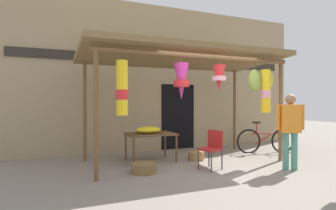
{
  "coord_description": "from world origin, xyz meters",
  "views": [
    {
      "loc": [
        -3.23,
        -5.25,
        1.48
      ],
      "look_at": [
        -0.55,
        1.08,
        1.39
      ],
      "focal_mm": 29.52,
      "sensor_mm": 36.0,
      "label": 1
    }
  ],
  "objects_px": {
    "wicker_basket_by_table": "(144,168)",
    "vendor_in_orange": "(290,125)",
    "flower_heap_on_table": "(149,130)",
    "parked_bicycle": "(266,140)",
    "wicker_basket_spare": "(196,156)",
    "folding_chair": "(212,146)",
    "display_table": "(151,136)"
  },
  "relations": [
    {
      "from": "parked_bicycle",
      "to": "vendor_in_orange",
      "type": "bearing_deg",
      "value": -118.51
    },
    {
      "from": "display_table",
      "to": "wicker_basket_by_table",
      "type": "height_order",
      "value": "display_table"
    },
    {
      "from": "wicker_basket_spare",
      "to": "wicker_basket_by_table",
      "type": "bearing_deg",
      "value": -157.61
    },
    {
      "from": "wicker_basket_spare",
      "to": "vendor_in_orange",
      "type": "xyz_separation_m",
      "value": [
        1.37,
        -1.66,
        0.86
      ]
    },
    {
      "from": "folding_chair",
      "to": "vendor_in_orange",
      "type": "distance_m",
      "value": 1.72
    },
    {
      "from": "folding_chair",
      "to": "wicker_basket_by_table",
      "type": "bearing_deg",
      "value": 169.52
    },
    {
      "from": "wicker_basket_spare",
      "to": "parked_bicycle",
      "type": "xyz_separation_m",
      "value": [
        2.35,
        0.13,
        0.24
      ]
    },
    {
      "from": "display_table",
      "to": "vendor_in_orange",
      "type": "height_order",
      "value": "vendor_in_orange"
    },
    {
      "from": "wicker_basket_spare",
      "to": "vendor_in_orange",
      "type": "height_order",
      "value": "vendor_in_orange"
    },
    {
      "from": "wicker_basket_spare",
      "to": "parked_bicycle",
      "type": "bearing_deg",
      "value": 3.06
    },
    {
      "from": "folding_chair",
      "to": "wicker_basket_spare",
      "type": "height_order",
      "value": "folding_chair"
    },
    {
      "from": "parked_bicycle",
      "to": "flower_heap_on_table",
      "type": "bearing_deg",
      "value": 176.96
    },
    {
      "from": "folding_chair",
      "to": "wicker_basket_by_table",
      "type": "distance_m",
      "value": 1.56
    },
    {
      "from": "display_table",
      "to": "folding_chair",
      "type": "bearing_deg",
      "value": -51.08
    },
    {
      "from": "wicker_basket_by_table",
      "to": "parked_bicycle",
      "type": "relative_size",
      "value": 0.31
    },
    {
      "from": "wicker_basket_by_table",
      "to": "vendor_in_orange",
      "type": "height_order",
      "value": "vendor_in_orange"
    },
    {
      "from": "folding_chair",
      "to": "wicker_basket_spare",
      "type": "bearing_deg",
      "value": 83.19
    },
    {
      "from": "folding_chair",
      "to": "vendor_in_orange",
      "type": "bearing_deg",
      "value": -26.4
    },
    {
      "from": "parked_bicycle",
      "to": "wicker_basket_spare",
      "type": "bearing_deg",
      "value": -176.94
    },
    {
      "from": "wicker_basket_by_table",
      "to": "vendor_in_orange",
      "type": "distance_m",
      "value": 3.25
    },
    {
      "from": "flower_heap_on_table",
      "to": "vendor_in_orange",
      "type": "distance_m",
      "value": 3.21
    },
    {
      "from": "wicker_basket_by_table",
      "to": "parked_bicycle",
      "type": "distance_m",
      "value": 4.02
    },
    {
      "from": "flower_heap_on_table",
      "to": "folding_chair",
      "type": "height_order",
      "value": "flower_heap_on_table"
    },
    {
      "from": "folding_chair",
      "to": "wicker_basket_spare",
      "type": "xyz_separation_m",
      "value": [
        0.11,
        0.93,
        -0.4
      ]
    },
    {
      "from": "wicker_basket_by_table",
      "to": "flower_heap_on_table",
      "type": "bearing_deg",
      "value": 65.58
    },
    {
      "from": "display_table",
      "to": "vendor_in_orange",
      "type": "relative_size",
      "value": 0.71
    },
    {
      "from": "wicker_basket_by_table",
      "to": "wicker_basket_spare",
      "type": "distance_m",
      "value": 1.72
    },
    {
      "from": "wicker_basket_spare",
      "to": "vendor_in_orange",
      "type": "distance_m",
      "value": 2.32
    },
    {
      "from": "wicker_basket_spare",
      "to": "parked_bicycle",
      "type": "relative_size",
      "value": 0.24
    },
    {
      "from": "folding_chair",
      "to": "vendor_in_orange",
      "type": "relative_size",
      "value": 0.51
    },
    {
      "from": "flower_heap_on_table",
      "to": "parked_bicycle",
      "type": "relative_size",
      "value": 0.37
    },
    {
      "from": "wicker_basket_by_table",
      "to": "vendor_in_orange",
      "type": "relative_size",
      "value": 0.33
    }
  ]
}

